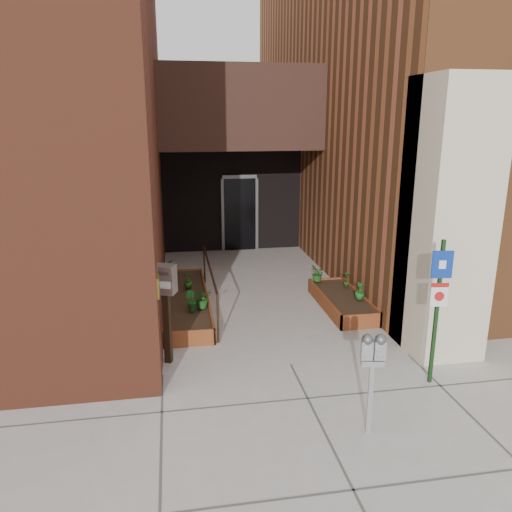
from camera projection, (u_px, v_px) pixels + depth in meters
name	position (u px, v px, depth m)	size (l,w,h in m)	color
ground	(291.00, 365.00, 7.89)	(80.00, 80.00, 0.00)	#9E9991
architecture	(226.00, 70.00, 13.07)	(20.00, 14.60, 10.00)	brown
planter_left	(186.00, 303.00, 10.16)	(0.90, 3.60, 0.30)	brown
planter_right	(342.00, 302.00, 10.20)	(0.80, 2.20, 0.30)	brown
handrail	(210.00, 273.00, 10.03)	(0.04, 3.34, 0.90)	black
parking_meter	(373.00, 357.00, 5.94)	(0.30, 0.16, 1.31)	#A5A5A7
sign_post	(438.00, 298.00, 7.01)	(0.30, 0.09, 2.17)	black
payment_dropbox	(166.00, 293.00, 7.67)	(0.38, 0.33, 1.62)	black
shrub_left_a	(203.00, 298.00, 9.39)	(0.35, 0.35, 0.39)	#1A5217
shrub_left_b	(191.00, 301.00, 9.26)	(0.21, 0.21, 0.38)	#17521A
shrub_left_c	(188.00, 280.00, 10.49)	(0.20, 0.20, 0.35)	#205217
shrub_left_d	(170.00, 269.00, 11.19)	(0.22, 0.22, 0.41)	#1B5F20
shrub_right_a	(360.00, 291.00, 9.86)	(0.19, 0.19, 0.34)	#1C631F
shrub_right_b	(347.00, 279.00, 10.57)	(0.18, 0.18, 0.35)	#215016
shrub_right_c	(318.00, 273.00, 10.92)	(0.33, 0.33, 0.36)	#1E5117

